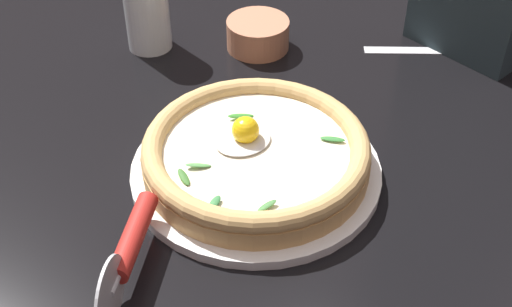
% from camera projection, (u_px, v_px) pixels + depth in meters
% --- Properties ---
extents(ground_plane, '(2.40, 2.40, 0.03)m').
position_uv_depth(ground_plane, '(225.00, 184.00, 0.81)').
color(ground_plane, black).
rests_on(ground_plane, ground).
extents(pizza_plate, '(0.29, 0.29, 0.01)m').
position_uv_depth(pizza_plate, '(256.00, 170.00, 0.80)').
color(pizza_plate, white).
rests_on(pizza_plate, ground).
extents(pizza, '(0.26, 0.26, 0.06)m').
position_uv_depth(pizza, '(256.00, 153.00, 0.78)').
color(pizza, tan).
rests_on(pizza, pizza_plate).
extents(side_bowl, '(0.09, 0.09, 0.04)m').
position_uv_depth(side_bowl, '(258.00, 34.00, 1.00)').
color(side_bowl, '#BA7656').
rests_on(side_bowl, ground).
extents(pizza_cutter, '(0.12, 0.13, 0.07)m').
position_uv_depth(pizza_cutter, '(128.00, 249.00, 0.66)').
color(pizza_cutter, silver).
rests_on(pizza_cutter, ground).
extents(table_knife, '(0.19, 0.13, 0.01)m').
position_uv_depth(table_knife, '(461.00, 49.00, 1.00)').
color(table_knife, silver).
rests_on(table_knife, ground).
extents(drinking_glass, '(0.06, 0.06, 0.14)m').
position_uv_depth(drinking_glass, '(147.00, 11.00, 0.98)').
color(drinking_glass, silver).
rests_on(drinking_glass, ground).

